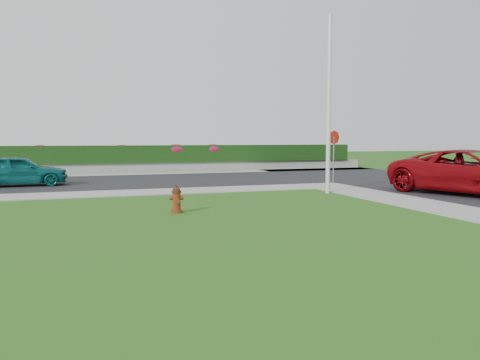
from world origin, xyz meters
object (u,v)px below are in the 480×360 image
object	(u,v)px
utility_pole	(329,105)
suv_red	(474,172)
stop_sign	(334,144)
sedan_teal	(20,171)
fire_hydrant	(177,200)

from	to	relation	value
utility_pole	suv_red	bearing A→B (deg)	-27.49
utility_pole	stop_sign	size ratio (longest dim) A/B	2.70
suv_red	utility_pole	distance (m)	5.87
suv_red	sedan_teal	bearing A→B (deg)	131.48
suv_red	sedan_teal	world-z (taller)	suv_red
suv_red	stop_sign	world-z (taller)	stop_sign
stop_sign	fire_hydrant	bearing A→B (deg)	-134.73
sedan_teal	stop_sign	world-z (taller)	stop_sign
sedan_teal	fire_hydrant	bearing A→B (deg)	-154.31
sedan_teal	utility_pole	distance (m)	13.58
sedan_teal	utility_pole	size ratio (longest dim) A/B	0.58
suv_red	fire_hydrant	bearing A→B (deg)	162.87
sedan_teal	utility_pole	xyz separation A→B (m)	(11.60, -6.53, 2.68)
sedan_teal	utility_pole	world-z (taller)	utility_pole
fire_hydrant	utility_pole	xyz separation A→B (m)	(6.50, 2.95, 3.01)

